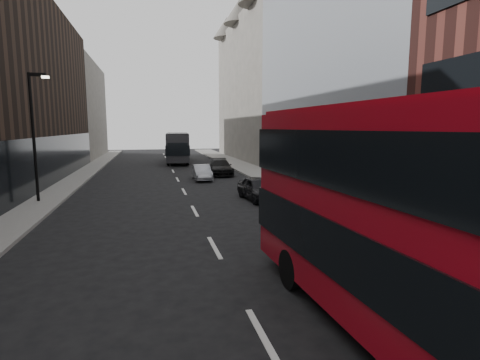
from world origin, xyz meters
TOP-DOWN VIEW (x-y plane):
  - sidewalk_right at (7.50, 25.00)m, footprint 3.00×80.00m
  - sidewalk_left at (-8.00, 25.00)m, footprint 2.00×80.00m
  - building_modern_block at (11.47, 21.00)m, footprint 5.03×22.00m
  - building_victorian at (11.38, 44.00)m, footprint 6.50×24.00m
  - building_left_mid at (-11.50, 30.00)m, footprint 5.00×24.00m
  - building_left_far at (-11.50, 52.00)m, footprint 5.00×20.00m
  - street_lamp at (-8.22, 18.00)m, footprint 1.06×0.22m
  - red_bus at (2.72, 0.56)m, footprint 3.19×11.72m
  - grey_bus at (1.17, 41.33)m, footprint 3.41×11.24m
  - car_a at (4.00, 16.08)m, footprint 1.95×4.13m
  - car_b at (1.92, 25.25)m, footprint 1.34×3.76m
  - car_c at (3.97, 28.14)m, footprint 2.22×4.89m

SIDE VIEW (x-z plane):
  - sidewalk_right at x=7.50m, z-range 0.00..0.15m
  - sidewalk_left at x=-8.00m, z-range 0.00..0.15m
  - car_b at x=1.92m, z-range 0.00..1.24m
  - car_a at x=4.00m, z-range 0.00..1.37m
  - car_c at x=3.97m, z-range 0.00..1.39m
  - grey_bus at x=1.17m, z-range 0.13..3.71m
  - red_bus at x=2.72m, z-range 0.26..4.95m
  - street_lamp at x=-8.22m, z-range 0.68..7.68m
  - building_left_far at x=-11.50m, z-range 0.00..13.00m
  - building_left_mid at x=-11.50m, z-range 0.00..14.00m
  - building_victorian at x=11.38m, z-range -0.84..20.16m
  - building_modern_block at x=11.47m, z-range -0.10..19.90m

